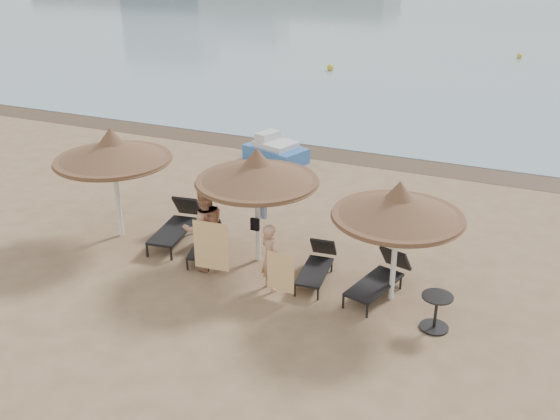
% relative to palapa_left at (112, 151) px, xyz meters
% --- Properties ---
extents(ground, '(160.00, 160.00, 0.00)m').
position_rel_palapa_left_xyz_m(ground, '(3.20, -1.02, -2.31)').
color(ground, '#977856').
rests_on(ground, ground).
extents(wet_sand_strip, '(200.00, 1.60, 0.01)m').
position_rel_palapa_left_xyz_m(wet_sand_strip, '(3.20, 8.38, -2.30)').
color(wet_sand_strip, brown).
rests_on(wet_sand_strip, ground).
extents(palapa_left, '(2.92, 2.92, 2.90)m').
position_rel_palapa_left_xyz_m(palapa_left, '(0.00, 0.00, 0.00)').
color(palapa_left, white).
rests_on(palapa_left, ground).
extents(palapa_center, '(2.86, 2.86, 2.83)m').
position_rel_palapa_left_xyz_m(palapa_center, '(3.84, 0.19, -0.05)').
color(palapa_center, white).
rests_on(palapa_center, ground).
extents(palapa_right, '(2.73, 2.73, 2.71)m').
position_rel_palapa_left_xyz_m(palapa_right, '(7.20, -0.25, -0.15)').
color(palapa_right, white).
rests_on(palapa_right, ground).
extents(lounger_far_left, '(0.98, 2.17, 0.94)m').
position_rel_palapa_left_xyz_m(lounger_far_left, '(1.46, 0.41, -1.89)').
color(lounger_far_left, black).
rests_on(lounger_far_left, ground).
extents(lounger_near_left, '(0.97, 1.74, 0.74)m').
position_rel_palapa_left_xyz_m(lounger_near_left, '(2.53, 0.01, -1.97)').
color(lounger_near_left, black).
rests_on(lounger_near_left, ground).
extents(lounger_near_right, '(0.74, 1.76, 0.77)m').
position_rel_palapa_left_xyz_m(lounger_near_right, '(5.43, -0.05, -1.96)').
color(lounger_near_right, black).
rests_on(lounger_near_right, ground).
extents(lounger_far_right, '(1.09, 2.01, 0.86)m').
position_rel_palapa_left_xyz_m(lounger_far_right, '(6.92, -0.11, -1.92)').
color(lounger_far_right, black).
rests_on(lounger_far_right, ground).
extents(side_table, '(0.62, 0.62, 0.75)m').
position_rel_palapa_left_xyz_m(side_table, '(8.27, -1.00, -1.95)').
color(side_table, black).
rests_on(side_table, ground).
extents(person_left, '(1.30, 1.28, 2.40)m').
position_rel_palapa_left_xyz_m(person_left, '(2.90, -0.65, -1.11)').
color(person_left, tan).
rests_on(person_left, ground).
extents(person_right, '(0.99, 0.92, 1.81)m').
position_rel_palapa_left_xyz_m(person_right, '(4.66, -0.92, -1.40)').
color(person_right, tan).
rests_on(person_right, ground).
extents(towel_left, '(0.84, 0.09, 1.18)m').
position_rel_palapa_left_xyz_m(towel_left, '(3.25, -1.00, -1.49)').
color(towel_left, orange).
rests_on(towel_left, ground).
extents(towel_right, '(0.65, 0.08, 0.91)m').
position_rel_palapa_left_xyz_m(towel_right, '(5.01, -1.17, -1.68)').
color(towel_right, orange).
rests_on(towel_right, ground).
extents(bag_patterned, '(0.31, 0.19, 0.38)m').
position_rel_palapa_left_xyz_m(bag_patterned, '(3.84, 0.37, -1.07)').
color(bag_patterned, white).
rests_on(bag_patterned, ground).
extents(bag_dark, '(0.21, 0.07, 0.30)m').
position_rel_palapa_left_xyz_m(bag_dark, '(3.84, 0.03, -1.30)').
color(bag_dark, black).
rests_on(bag_dark, ground).
extents(pedal_boat, '(2.35, 1.83, 0.96)m').
position_rel_palapa_left_xyz_m(pedal_boat, '(1.33, 6.91, -1.95)').
color(pedal_boat, '#336ABC').
rests_on(pedal_boat, ground).
extents(buoy_left, '(0.40, 0.40, 0.40)m').
position_rel_palapa_left_xyz_m(buoy_left, '(-2.00, 22.29, -2.11)').
color(buoy_left, gold).
rests_on(buoy_left, ground).
extents(buoy_mid, '(0.35, 0.35, 0.35)m').
position_rel_palapa_left_xyz_m(buoy_mid, '(7.66, 30.70, -2.13)').
color(buoy_mid, gold).
rests_on(buoy_mid, ground).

